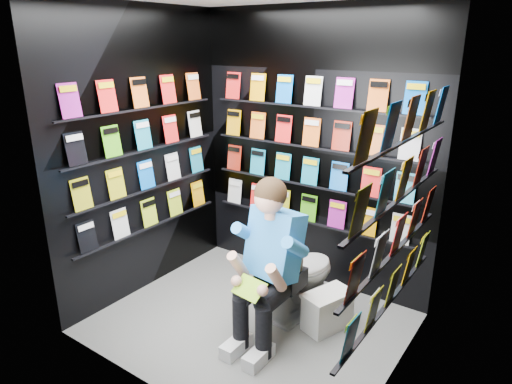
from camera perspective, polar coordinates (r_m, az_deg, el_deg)
The scene contains 13 objects.
floor at distance 4.05m, azimuth -0.73°, elevation -16.02°, with size 2.40×2.40×0.00m, color slate.
wall_back at distance 4.30m, azimuth 7.05°, elevation 5.01°, with size 2.40×0.04×2.60m, color black.
wall_front at distance 2.78m, azimuth -13.03°, elevation -2.94°, with size 2.40×0.04×2.60m, color black.
wall_left at distance 4.27m, azimuth -14.01°, elevation 4.50°, with size 0.04×2.00×2.60m, color black.
wall_right at distance 2.97m, azimuth 18.28°, elevation -1.96°, with size 0.04×2.00×2.60m, color black.
comics_back at distance 4.27m, azimuth 6.86°, elevation 5.00°, with size 2.10×0.06×1.37m, color orange, non-canonical shape.
comics_left at distance 4.25m, azimuth -13.75°, elevation 4.52°, with size 0.06×1.70×1.37m, color orange, non-canonical shape.
comics_right at distance 2.98m, azimuth 17.74°, elevation -1.76°, with size 0.06×1.70×1.37m, color orange, non-canonical shape.
toilet at distance 4.02m, azimuth 5.38°, elevation -10.19°, with size 0.42×0.75×0.73m, color white.
longbox at distance 3.95m, azimuth 8.90°, elevation -14.58°, with size 0.22×0.40×0.30m, color white.
longbox_lid at distance 3.87m, azimuth 9.02°, elevation -12.54°, with size 0.24×0.42×0.03m, color white.
reader at distance 3.54m, azimuth 2.48°, elevation -6.61°, with size 0.55×0.81×1.49m, color blue, non-canonical shape.
held_comic at distance 3.38m, azimuth -0.85°, elevation -11.93°, with size 0.24×0.01×0.17m, color green.
Camera 1 is at (1.96, -2.70, 2.29)m, focal length 32.00 mm.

